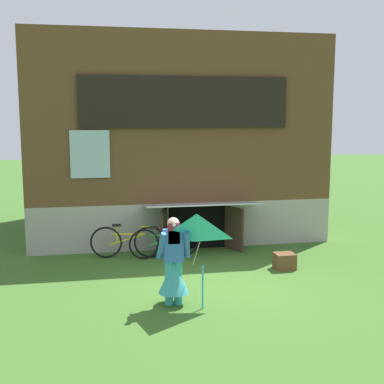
% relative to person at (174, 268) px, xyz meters
% --- Properties ---
extents(ground_plane, '(60.00, 60.00, 0.00)m').
position_rel_person_xyz_m(ground_plane, '(0.85, 0.64, -0.65)').
color(ground_plane, '#386023').
extents(log_house, '(7.51, 6.11, 5.22)m').
position_rel_person_xyz_m(log_house, '(0.85, 6.13, 1.97)').
color(log_house, '#9E998E').
rests_on(log_house, ground_plane).
extents(person, '(0.61, 0.52, 1.54)m').
position_rel_person_xyz_m(person, '(0.00, 0.00, 0.00)').
color(person, teal).
rests_on(person, ground_plane).
extents(kite, '(1.01, 0.98, 1.59)m').
position_rel_person_xyz_m(kite, '(0.30, -0.54, 0.63)').
color(kite, '#2DB2CC').
rests_on(kite, ground_plane).
extents(bicycle_green, '(1.65, 0.16, 0.75)m').
position_rel_person_xyz_m(bicycle_green, '(0.24, 2.94, -0.28)').
color(bicycle_green, black).
rests_on(bicycle_green, ground_plane).
extents(bicycle_yellow, '(1.72, 0.30, 0.79)m').
position_rel_person_xyz_m(bicycle_yellow, '(-0.59, 3.10, -0.26)').
color(bicycle_yellow, black).
rests_on(bicycle_yellow, ground_plane).
extents(wooden_crate, '(0.42, 0.36, 0.34)m').
position_rel_person_xyz_m(wooden_crate, '(2.64, 1.60, -0.48)').
color(wooden_crate, brown).
rests_on(wooden_crate, ground_plane).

